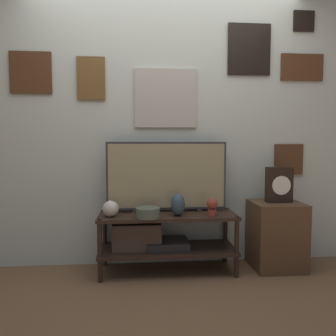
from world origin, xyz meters
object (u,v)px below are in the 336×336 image
object	(u,v)px
television	(167,176)
decorative_bust	(212,206)
mantel_clock	(279,185)
vase_wide_bowl	(148,213)
vase_urn_stoneware	(178,204)
vase_round_glass	(111,209)

from	to	relation	value
television	decorative_bust	xyz separation A→B (m)	(0.37, -0.22, -0.24)
decorative_bust	mantel_clock	world-z (taller)	mantel_clock
television	vase_wide_bowl	world-z (taller)	television
vase_wide_bowl	decorative_bust	bearing A→B (deg)	1.25
television	vase_urn_stoneware	distance (m)	0.30
vase_urn_stoneware	decorative_bust	size ratio (longest dim) A/B	1.25
vase_urn_stoneware	mantel_clock	distance (m)	0.95
vase_urn_stoneware	decorative_bust	distance (m)	0.29
decorative_bust	mantel_clock	distance (m)	0.68
vase_round_glass	decorative_bust	xyz separation A→B (m)	(0.86, -0.05, 0.02)
decorative_bust	vase_round_glass	bearing A→B (deg)	176.60
vase_round_glass	mantel_clock	size ratio (longest dim) A/B	0.43
vase_urn_stoneware	vase_round_glass	world-z (taller)	vase_urn_stoneware
vase_urn_stoneware	vase_round_glass	xyz separation A→B (m)	(-0.57, 0.01, -0.03)
vase_urn_stoneware	mantel_clock	bearing A→B (deg)	6.17
vase_wide_bowl	mantel_clock	size ratio (longest dim) A/B	0.63
vase_wide_bowl	vase_urn_stoneware	bearing A→B (deg)	11.62
vase_wide_bowl	mantel_clock	world-z (taller)	mantel_clock
mantel_clock	decorative_bust	bearing A→B (deg)	-167.58
television	vase_round_glass	bearing A→B (deg)	-160.92
decorative_bust	vase_urn_stoneware	bearing A→B (deg)	171.87
vase_wide_bowl	decorative_bust	xyz separation A→B (m)	(0.54, 0.01, 0.04)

